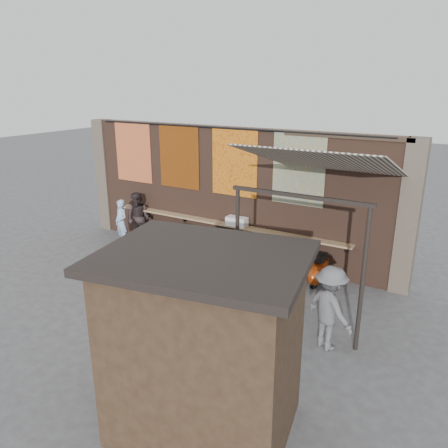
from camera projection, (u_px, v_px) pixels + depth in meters
The scene contains 35 objects.
ground at pixel (180, 285), 11.85m from camera, with size 70.00×70.00×0.00m, color #474749.
brick_wall at pixel (229, 193), 13.45m from camera, with size 10.00×0.40×4.00m, color brown.
pier_left at pixel (106, 175), 15.95m from camera, with size 0.50×0.50×4.00m, color #4C4238.
pier_right at pixel (409, 218), 10.95m from camera, with size 0.50×0.50×4.00m, color #4C4238.
eating_counter at pixel (223, 224), 13.42m from camera, with size 8.00×0.32×0.05m, color #9E7A51.
shelf_box at pixel (237, 221), 13.11m from camera, with size 0.64×0.31×0.27m, color white.
tapestry_redgold at pixel (133, 152), 14.69m from camera, with size 1.50×0.02×2.00m, color maroon.
tapestry_sun at pixel (179, 157), 13.78m from camera, with size 1.50×0.02×2.00m, color #BC530B.
tapestry_orange at pixel (234, 162), 12.81m from camera, with size 1.50×0.02×2.00m, color orange.
tapestry_multi at pixel (299, 169), 11.85m from camera, with size 1.50×0.02×2.00m, color #295D98.
hang_rail at pixel (225, 128), 12.65m from camera, with size 0.06×0.06×9.50m, color black.
scooter_stool_0 at pixel (151, 235), 14.69m from camera, with size 0.33×0.74×0.70m, color maroon, non-canonical shape.
scooter_stool_1 at pixel (166, 238), 14.32m from camera, with size 0.37×0.81×0.77m, color #151D4F, non-canonical shape.
scooter_stool_2 at pixel (180, 239), 14.06m from camera, with size 0.40×0.89×0.84m, color #A20C2B, non-canonical shape.
scooter_stool_3 at pixel (197, 244), 13.72m from camera, with size 0.37×0.83×0.79m, color #1B6E5B, non-canonical shape.
scooter_stool_4 at pixel (215, 249), 13.41m from camera, with size 0.34×0.76×0.72m, color navy, non-canonical shape.
scooter_stool_5 at pixel (232, 251), 13.06m from camera, with size 0.40×0.88×0.84m, color navy, non-canonical shape.
scooter_stool_6 at pixel (252, 255), 12.81m from camera, with size 0.38×0.84×0.80m, color black, non-canonical shape.
scooter_stool_7 at pixel (275, 260), 12.48m from camera, with size 0.37×0.83×0.79m, color black, non-canonical shape.
scooter_stool_8 at pixel (297, 266), 12.15m from camera, with size 0.36×0.80×0.76m, color #10521A, non-canonical shape.
scooter_stool_9 at pixel (318, 270), 11.78m from camera, with size 0.39×0.86×0.82m, color #94320D, non-canonical shape.
diner_left at pixel (121, 222), 14.62m from camera, with size 0.57×0.37×1.55m, color #9CB9E4.
diner_right at pixel (138, 218), 14.73m from camera, with size 0.85×0.66×1.75m, color #2E2425.
shopper_navy at pixel (260, 278), 10.25m from camera, with size 1.02×0.42×1.73m, color black.
shopper_grey at pixel (330, 308), 8.81m from camera, with size 1.16×0.67×1.80m, color slate.
shopper_tan at pixel (266, 269), 10.81m from camera, with size 0.82×0.53×1.67m, color #886456.
market_stall at pixel (205, 348), 6.59m from camera, with size 2.62×1.97×2.84m, color black.
stall_roof at pixel (203, 257), 6.14m from camera, with size 2.94×2.26×0.12m, color black.
stall_sign at pixel (228, 282), 7.30m from camera, with size 1.20×0.04×0.50m, color gold.
stall_shelf at pixel (228, 335), 7.61m from camera, with size 2.18×0.10×0.06m, color #473321.
awning_canvas at pixel (325, 161), 9.81m from camera, with size 3.20×3.40×0.03m, color beige.
awning_ledger at pixel (346, 136), 10.99m from camera, with size 3.30×0.08×0.12m, color #33261C.
awning_header at pixel (299, 196), 8.72m from camera, with size 3.00×0.08×0.08m, color black.
awning_post_left at pixel (237, 254), 9.87m from camera, with size 0.09×0.09×3.10m, color black.
awning_post_right at pixel (363, 281), 8.52m from camera, with size 0.09×0.09×3.10m, color black.
Camera 1 is at (6.49, -8.66, 5.25)m, focal length 35.00 mm.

